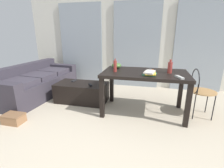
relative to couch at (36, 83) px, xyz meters
name	(u,v)px	position (x,y,z in m)	size (l,w,h in m)	color
ground_plane	(123,119)	(2.12, -0.65, -0.29)	(7.36, 7.36, 0.00)	beige
wall_back	(137,38)	(2.12, 1.28, 0.96)	(5.80, 0.10, 2.50)	silver
curtains	(136,46)	(2.12, 1.19, 0.77)	(4.12, 0.03, 2.11)	#99A3AD
couch	(36,83)	(0.00, 0.00, 0.00)	(1.03, 2.04, 0.70)	#38333D
coffee_table	(82,92)	(1.15, -0.10, -0.09)	(1.03, 0.54, 0.39)	black
craft_table	(145,78)	(2.42, -0.32, 0.36)	(1.43, 0.80, 0.74)	black
wire_chair	(199,88)	(3.32, -0.24, 0.22)	(0.42, 0.42, 0.83)	#B7844C
bottle_near	(115,66)	(1.92, -0.40, 0.55)	(0.06, 0.06, 0.22)	#99332D
bottle_far	(170,67)	(2.82, -0.29, 0.55)	(0.07, 0.07, 0.23)	#99332D
bowl	(117,66)	(1.89, -0.12, 0.51)	(0.18, 0.18, 0.10)	#477033
book_stack	(150,73)	(2.50, -0.49, 0.49)	(0.22, 0.30, 0.06)	#2D7F56
tv_remote_on_table	(180,77)	(2.93, -0.59, 0.47)	(0.05, 0.18, 0.03)	#B7B7B2
scissors	(152,69)	(2.53, -0.08, 0.46)	(0.09, 0.10, 0.00)	#9EA0A5
tv_remote_primary	(74,81)	(0.94, 0.01, 0.12)	(0.05, 0.14, 0.02)	#232326
tv_remote_secondary	(90,85)	(1.38, -0.18, 0.12)	(0.04, 0.17, 0.02)	black
shoebox	(14,118)	(0.44, -1.18, -0.21)	(0.31, 0.22, 0.15)	#996B47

